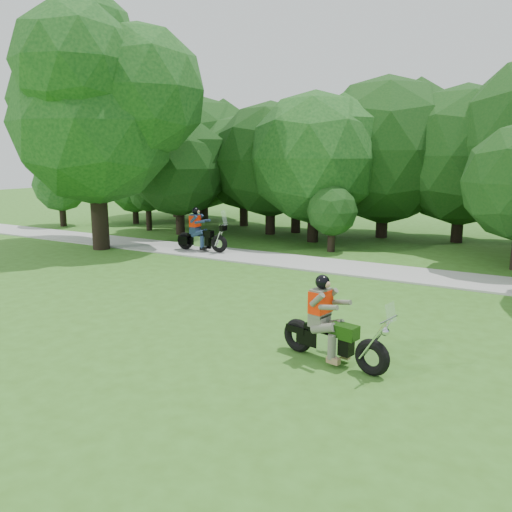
% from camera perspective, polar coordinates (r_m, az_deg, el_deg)
% --- Properties ---
extents(ground, '(100.00, 100.00, 0.00)m').
position_cam_1_polar(ground, '(10.14, -2.72, -10.33)').
color(ground, '#35621C').
rests_on(ground, ground).
extents(walkway, '(60.00, 2.20, 0.06)m').
position_cam_1_polar(walkway, '(17.14, 11.73, -1.46)').
color(walkway, '#A0A09B').
rests_on(walkway, ground).
extents(tree_line, '(40.12, 11.49, 7.73)m').
position_cam_1_polar(tree_line, '(22.76, 20.65, 10.34)').
color(tree_line, black).
rests_on(tree_line, ground).
extents(big_tree_west, '(8.64, 6.56, 9.96)m').
position_cam_1_polar(big_tree_west, '(21.60, -17.51, 16.13)').
color(big_tree_west, black).
rests_on(big_tree_west, ground).
extents(chopper_motorcycle, '(2.25, 0.87, 1.62)m').
position_cam_1_polar(chopper_motorcycle, '(9.35, 8.29, -8.41)').
color(chopper_motorcycle, black).
rests_on(chopper_motorcycle, ground).
extents(touring_motorcycle, '(2.27, 0.75, 1.73)m').
position_cam_1_polar(touring_motorcycle, '(19.91, -6.56, 2.39)').
color(touring_motorcycle, black).
rests_on(touring_motorcycle, walkway).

